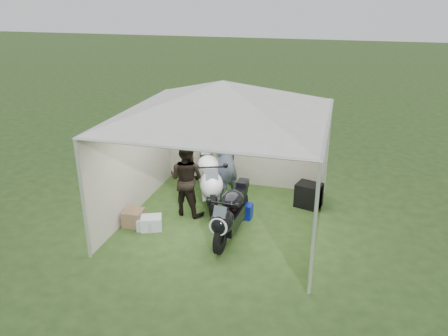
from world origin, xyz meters
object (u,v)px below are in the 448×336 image
(crate_1, at_px, (134,218))
(paddock_stand, at_px, (242,210))
(person_dark_jacket, at_px, (186,179))
(crate_2, at_px, (146,225))
(motorcycle_white, at_px, (209,178))
(canopy_tent, at_px, (223,102))
(motorcycle_black, at_px, (230,213))
(person_blue_jacket, at_px, (226,162))
(equipment_box, at_px, (309,195))
(crate_0, at_px, (151,223))

(crate_1, bearing_deg, paddock_stand, 24.07)
(person_dark_jacket, distance_m, crate_2, 1.30)
(motorcycle_white, xyz_separation_m, crate_1, (-1.21, -1.45, -0.44))
(canopy_tent, relative_size, paddock_stand, 13.23)
(motorcycle_black, distance_m, person_dark_jacket, 1.41)
(motorcycle_black, bearing_deg, person_blue_jacket, 110.60)
(motorcycle_white, xyz_separation_m, person_blue_jacket, (0.33, 0.27, 0.33))
(motorcycle_white, height_order, crate_1, motorcycle_white)
(canopy_tent, bearing_deg, crate_1, -157.32)
(person_dark_jacket, bearing_deg, paddock_stand, -162.53)
(equipment_box, bearing_deg, crate_1, -151.71)
(person_dark_jacket, distance_m, crate_0, 1.20)
(equipment_box, distance_m, crate_1, 3.92)
(person_blue_jacket, distance_m, crate_2, 2.36)
(motorcycle_white, distance_m, paddock_stand, 1.13)
(person_dark_jacket, relative_size, crate_2, 5.15)
(canopy_tent, bearing_deg, equipment_box, 33.51)
(motorcycle_white, distance_m, motorcycle_black, 1.64)
(canopy_tent, relative_size, crate_1, 14.76)
(canopy_tent, relative_size, person_dark_jacket, 3.44)
(canopy_tent, bearing_deg, motorcycle_white, 126.51)
(equipment_box, height_order, crate_1, equipment_box)
(person_blue_jacket, bearing_deg, crate_2, -5.79)
(person_dark_jacket, xyz_separation_m, equipment_box, (2.54, 1.05, -0.55))
(paddock_stand, height_order, crate_1, crate_1)
(motorcycle_black, relative_size, crate_0, 4.65)
(paddock_stand, distance_m, crate_2, 2.08)
(motorcycle_white, bearing_deg, person_blue_jacket, 17.38)
(crate_0, bearing_deg, paddock_stand, 30.70)
(motorcycle_white, relative_size, person_blue_jacket, 1.12)
(motorcycle_black, xyz_separation_m, equipment_box, (1.38, 1.80, -0.26))
(canopy_tent, distance_m, person_dark_jacket, 1.95)
(person_dark_jacket, height_order, crate_0, person_dark_jacket)
(motorcycle_black, height_order, crate_1, motorcycle_black)
(equipment_box, bearing_deg, crate_2, -147.75)
(canopy_tent, xyz_separation_m, person_dark_jacket, (-0.84, 0.07, -1.75))
(person_dark_jacket, distance_m, person_blue_jacket, 1.13)
(paddock_stand, relative_size, person_blue_jacket, 0.23)
(equipment_box, bearing_deg, paddock_stand, -145.64)
(canopy_tent, bearing_deg, motorcycle_black, -64.88)
(canopy_tent, xyz_separation_m, motorcycle_white, (-0.54, 0.72, -1.96))
(person_blue_jacket, height_order, crate_1, person_blue_jacket)
(canopy_tent, bearing_deg, crate_0, -149.18)
(canopy_tent, distance_m, crate_1, 3.06)
(canopy_tent, height_order, crate_2, canopy_tent)
(person_blue_jacket, distance_m, crate_1, 2.44)
(paddock_stand, xyz_separation_m, crate_0, (-1.69, -1.00, -0.02))
(motorcycle_black, bearing_deg, equipment_box, 55.74)
(equipment_box, bearing_deg, crate_0, -147.65)
(canopy_tent, xyz_separation_m, crate_1, (-1.75, -0.73, -2.40))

